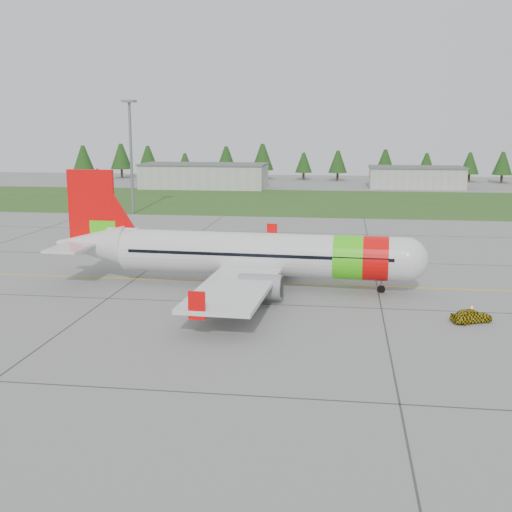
# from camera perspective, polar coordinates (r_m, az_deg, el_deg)

# --- Properties ---
(ground) EXTENTS (320.00, 320.00, 0.00)m
(ground) POSITION_cam_1_polar(r_m,az_deg,el_deg) (57.69, 1.09, -4.33)
(ground) COLOR gray
(ground) RESTS_ON ground
(aircraft) EXTENTS (37.73, 34.74, 11.42)m
(aircraft) POSITION_cam_1_polar(r_m,az_deg,el_deg) (63.36, -0.45, 0.16)
(aircraft) COLOR silver
(aircraft) RESTS_ON ground
(follow_me_car) EXTENTS (1.63, 1.73, 3.41)m
(follow_me_car) POSITION_cam_1_polar(r_m,az_deg,el_deg) (54.88, 18.67, -3.92)
(follow_me_car) COLOR gold
(follow_me_car) RESTS_ON ground
(service_van) EXTENTS (1.73, 1.66, 4.40)m
(service_van) POSITION_cam_1_polar(r_m,az_deg,el_deg) (124.93, -15.37, 4.80)
(service_van) COLOR silver
(service_van) RESTS_ON ground
(grass_strip) EXTENTS (320.00, 50.00, 0.03)m
(grass_strip) POSITION_cam_1_polar(r_m,az_deg,el_deg) (138.19, 5.14, 4.84)
(grass_strip) COLOR #30561E
(grass_strip) RESTS_ON ground
(taxi_guideline) EXTENTS (120.00, 0.25, 0.02)m
(taxi_guideline) POSITION_cam_1_polar(r_m,az_deg,el_deg) (65.38, 1.92, -2.44)
(taxi_guideline) COLOR gold
(taxi_guideline) RESTS_ON ground
(hangar_west) EXTENTS (32.00, 14.00, 6.00)m
(hangar_west) POSITION_cam_1_polar(r_m,az_deg,el_deg) (169.62, -4.61, 7.06)
(hangar_west) COLOR #A8A8A3
(hangar_west) RESTS_ON ground
(hangar_east) EXTENTS (24.00, 12.00, 5.20)m
(hangar_east) POSITION_cam_1_polar(r_m,az_deg,el_deg) (174.62, 14.03, 6.75)
(hangar_east) COLOR #A8A8A3
(hangar_east) RESTS_ON ground
(floodlight_mast) EXTENTS (0.50, 0.50, 20.00)m
(floodlight_mast) POSITION_cam_1_polar(r_m,az_deg,el_deg) (119.67, -11.03, 8.47)
(floodlight_mast) COLOR slate
(floodlight_mast) RESTS_ON ground
(treeline) EXTENTS (160.00, 8.00, 10.00)m
(treeline) POSITION_cam_1_polar(r_m,az_deg,el_deg) (193.56, 6.00, 8.16)
(treeline) COLOR #1C3F14
(treeline) RESTS_ON ground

